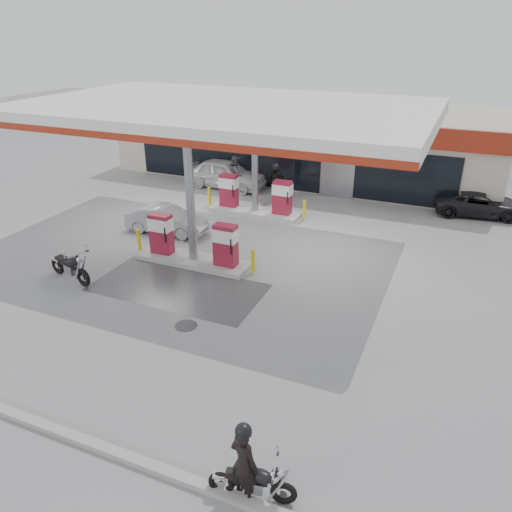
{
  "coord_description": "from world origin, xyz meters",
  "views": [
    {
      "loc": [
        9.09,
        -13.05,
        8.47
      ],
      "look_at": [
        3.0,
        1.14,
        1.2
      ],
      "focal_mm": 35.0,
      "sensor_mm": 36.0,
      "label": 1
    }
  ],
  "objects_px": {
    "biker_main": "(244,464)",
    "parked_car_left": "(227,163)",
    "hatchback_silver": "(167,220)",
    "biker_walking": "(276,183)",
    "pump_island_far": "(255,199)",
    "pump_island_near": "(193,246)",
    "attendant": "(236,174)",
    "parked_motorcycle": "(70,267)",
    "sedan_white": "(225,174)",
    "parked_car_right": "(480,204)",
    "main_motorcycle": "(254,483)"
  },
  "relations": [
    {
      "from": "attendant",
      "to": "parked_car_left",
      "type": "height_order",
      "value": "attendant"
    },
    {
      "from": "pump_island_near",
      "to": "parked_car_left",
      "type": "height_order",
      "value": "pump_island_near"
    },
    {
      "from": "biker_main",
      "to": "parked_motorcycle",
      "type": "height_order",
      "value": "biker_main"
    },
    {
      "from": "biker_main",
      "to": "parked_motorcycle",
      "type": "xyz_separation_m",
      "value": [
        -9.49,
        5.82,
        -0.36
      ]
    },
    {
      "from": "parked_motorcycle",
      "to": "hatchback_silver",
      "type": "relative_size",
      "value": 0.62
    },
    {
      "from": "biker_main",
      "to": "parked_car_left",
      "type": "relative_size",
      "value": 0.42
    },
    {
      "from": "biker_main",
      "to": "hatchback_silver",
      "type": "height_order",
      "value": "biker_main"
    },
    {
      "from": "attendant",
      "to": "parked_motorcycle",
      "type": "bearing_deg",
      "value": 158.05
    },
    {
      "from": "parked_motorcycle",
      "to": "biker_walking",
      "type": "xyz_separation_m",
      "value": [
        3.54,
        11.21,
        0.4
      ]
    },
    {
      "from": "main_motorcycle",
      "to": "hatchback_silver",
      "type": "relative_size",
      "value": 0.49
    },
    {
      "from": "biker_main",
      "to": "attendant",
      "type": "bearing_deg",
      "value": -47.62
    },
    {
      "from": "main_motorcycle",
      "to": "parked_car_left",
      "type": "distance_m",
      "value": 23.45
    },
    {
      "from": "attendant",
      "to": "biker_walking",
      "type": "relative_size",
      "value": 1.09
    },
    {
      "from": "biker_main",
      "to": "parked_car_left",
      "type": "bearing_deg",
      "value": -46.25
    },
    {
      "from": "pump_island_near",
      "to": "biker_walking",
      "type": "distance_m",
      "value": 8.21
    },
    {
      "from": "parked_motorcycle",
      "to": "sedan_white",
      "type": "height_order",
      "value": "sedan_white"
    },
    {
      "from": "pump_island_near",
      "to": "biker_walking",
      "type": "xyz_separation_m",
      "value": [
        0.22,
        8.2,
        0.2
      ]
    },
    {
      "from": "main_motorcycle",
      "to": "attendant",
      "type": "distance_m",
      "value": 19.63
    },
    {
      "from": "hatchback_silver",
      "to": "sedan_white",
      "type": "bearing_deg",
      "value": 1.78
    },
    {
      "from": "hatchback_silver",
      "to": "parked_car_left",
      "type": "relative_size",
      "value": 0.86
    },
    {
      "from": "pump_island_near",
      "to": "parked_car_left",
      "type": "distance_m",
      "value": 12.82
    },
    {
      "from": "attendant",
      "to": "parked_car_right",
      "type": "distance_m",
      "value": 12.4
    },
    {
      "from": "hatchback_silver",
      "to": "parked_car_left",
      "type": "height_order",
      "value": "parked_car_left"
    },
    {
      "from": "hatchback_silver",
      "to": "biker_walking",
      "type": "relative_size",
      "value": 1.98
    },
    {
      "from": "pump_island_far",
      "to": "hatchback_silver",
      "type": "xyz_separation_m",
      "value": [
        -2.59,
        -3.8,
        -0.12
      ]
    },
    {
      "from": "parked_motorcycle",
      "to": "parked_car_left",
      "type": "xyz_separation_m",
      "value": [
        -1.18,
        15.01,
        0.09
      ]
    },
    {
      "from": "pump_island_far",
      "to": "sedan_white",
      "type": "xyz_separation_m",
      "value": [
        -3.19,
        3.2,
        0.08
      ]
    },
    {
      "from": "pump_island_far",
      "to": "biker_walking",
      "type": "height_order",
      "value": "biker_walking"
    },
    {
      "from": "biker_main",
      "to": "biker_walking",
      "type": "bearing_deg",
      "value": -54.11
    },
    {
      "from": "pump_island_far",
      "to": "parked_car_left",
      "type": "xyz_separation_m",
      "value": [
        -4.5,
        6.0,
        -0.11
      ]
    },
    {
      "from": "parked_car_right",
      "to": "parked_car_left",
      "type": "bearing_deg",
      "value": 73.41
    },
    {
      "from": "parked_motorcycle",
      "to": "attendant",
      "type": "relative_size",
      "value": 1.12
    },
    {
      "from": "pump_island_near",
      "to": "pump_island_far",
      "type": "distance_m",
      "value": 6.0
    },
    {
      "from": "biker_walking",
      "to": "parked_car_left",
      "type": "bearing_deg",
      "value": 108.54
    },
    {
      "from": "parked_car_right",
      "to": "sedan_white",
      "type": "bearing_deg",
      "value": 84.73
    },
    {
      "from": "hatchback_silver",
      "to": "parked_car_left",
      "type": "bearing_deg",
      "value": 7.9
    },
    {
      "from": "sedan_white",
      "to": "hatchback_silver",
      "type": "bearing_deg",
      "value": -172.25
    },
    {
      "from": "parked_car_left",
      "to": "biker_walking",
      "type": "xyz_separation_m",
      "value": [
        4.72,
        -3.8,
        0.31
      ]
    },
    {
      "from": "attendant",
      "to": "parked_car_left",
      "type": "distance_m",
      "value": 3.88
    },
    {
      "from": "pump_island_near",
      "to": "attendant",
      "type": "height_order",
      "value": "attendant"
    },
    {
      "from": "biker_main",
      "to": "parked_car_right",
      "type": "xyz_separation_m",
      "value": [
        3.83,
        18.83,
        -0.29
      ]
    },
    {
      "from": "parked_motorcycle",
      "to": "parked_car_left",
      "type": "distance_m",
      "value": 15.06
    },
    {
      "from": "pump_island_far",
      "to": "sedan_white",
      "type": "height_order",
      "value": "pump_island_far"
    },
    {
      "from": "pump_island_near",
      "to": "main_motorcycle",
      "type": "distance_m",
      "value": 10.85
    },
    {
      "from": "pump_island_near",
      "to": "parked_motorcycle",
      "type": "distance_m",
      "value": 4.48
    },
    {
      "from": "parked_motorcycle",
      "to": "parked_car_left",
      "type": "relative_size",
      "value": 0.53
    },
    {
      "from": "parked_car_left",
      "to": "biker_main",
      "type": "bearing_deg",
      "value": -141.65
    },
    {
      "from": "sedan_white",
      "to": "parked_car_left",
      "type": "height_order",
      "value": "sedan_white"
    },
    {
      "from": "hatchback_silver",
      "to": "parked_car_right",
      "type": "xyz_separation_m",
      "value": [
        12.59,
        7.8,
        -0.02
      ]
    },
    {
      "from": "pump_island_far",
      "to": "pump_island_near",
      "type": "bearing_deg",
      "value": -90.0
    }
  ]
}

